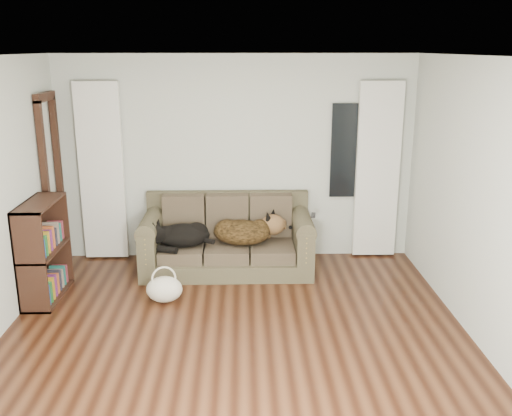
{
  "coord_description": "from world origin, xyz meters",
  "views": [
    {
      "loc": [
        0.07,
        -4.66,
        2.67
      ],
      "look_at": [
        0.23,
        1.6,
        0.9
      ],
      "focal_mm": 40.0,
      "sensor_mm": 36.0,
      "label": 1
    }
  ],
  "objects_px": {
    "dog_black_lab": "(180,236)",
    "sofa": "(227,235)",
    "tote_bag": "(164,288)",
    "bookshelf": "(44,254)",
    "dog_shepherd": "(245,232)"
  },
  "relations": [
    {
      "from": "sofa",
      "to": "bookshelf",
      "type": "height_order",
      "value": "bookshelf"
    },
    {
      "from": "sofa",
      "to": "dog_black_lab",
      "type": "bearing_deg",
      "value": -169.42
    },
    {
      "from": "dog_shepherd",
      "to": "dog_black_lab",
      "type": "bearing_deg",
      "value": 17.54
    },
    {
      "from": "sofa",
      "to": "dog_black_lab",
      "type": "relative_size",
      "value": 3.15
    },
    {
      "from": "sofa",
      "to": "dog_shepherd",
      "type": "xyz_separation_m",
      "value": [
        0.23,
        -0.02,
        0.04
      ]
    },
    {
      "from": "sofa",
      "to": "tote_bag",
      "type": "relative_size",
      "value": 5.25
    },
    {
      "from": "dog_black_lab",
      "to": "sofa",
      "type": "bearing_deg",
      "value": 6.51
    },
    {
      "from": "bookshelf",
      "to": "sofa",
      "type": "bearing_deg",
      "value": 13.85
    },
    {
      "from": "sofa",
      "to": "tote_bag",
      "type": "bearing_deg",
      "value": -125.88
    },
    {
      "from": "tote_bag",
      "to": "bookshelf",
      "type": "xyz_separation_m",
      "value": [
        -1.31,
        0.16,
        0.34
      ]
    },
    {
      "from": "sofa",
      "to": "bookshelf",
      "type": "relative_size",
      "value": 1.88
    },
    {
      "from": "sofa",
      "to": "bookshelf",
      "type": "bearing_deg",
      "value": -158.97
    },
    {
      "from": "dog_shepherd",
      "to": "tote_bag",
      "type": "distance_m",
      "value": 1.31
    },
    {
      "from": "dog_shepherd",
      "to": "tote_bag",
      "type": "height_order",
      "value": "dog_shepherd"
    },
    {
      "from": "dog_black_lab",
      "to": "dog_shepherd",
      "type": "distance_m",
      "value": 0.8
    }
  ]
}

